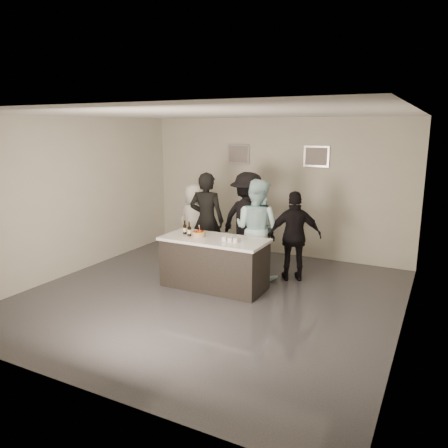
{
  "coord_description": "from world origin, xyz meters",
  "views": [
    {
      "loc": [
        3.38,
        -6.08,
        2.78
      ],
      "look_at": [
        0.0,
        0.5,
        1.15
      ],
      "focal_mm": 35.0,
      "sensor_mm": 36.0,
      "label": 1
    }
  ],
  "objects_px": {
    "cake": "(199,235)",
    "person_main_black": "(207,221)",
    "person_guest_back": "(248,220)",
    "person_guest_right": "(295,236)",
    "bar_counter": "(214,263)",
    "beer_bottle_b": "(189,229)",
    "person_guest_left": "(195,222)",
    "beer_bottle_a": "(185,227)",
    "person_main_blue": "(257,229)"
  },
  "relations": [
    {
      "from": "bar_counter",
      "to": "cake",
      "type": "bearing_deg",
      "value": -174.55
    },
    {
      "from": "beer_bottle_b",
      "to": "person_guest_left",
      "type": "height_order",
      "value": "person_guest_left"
    },
    {
      "from": "cake",
      "to": "person_main_black",
      "type": "bearing_deg",
      "value": 111.83
    },
    {
      "from": "beer_bottle_b",
      "to": "person_guest_back",
      "type": "bearing_deg",
      "value": 72.16
    },
    {
      "from": "bar_counter",
      "to": "person_main_black",
      "type": "height_order",
      "value": "person_main_black"
    },
    {
      "from": "person_main_blue",
      "to": "person_guest_back",
      "type": "xyz_separation_m",
      "value": [
        -0.43,
        0.55,
        0.03
      ]
    },
    {
      "from": "beer_bottle_a",
      "to": "beer_bottle_b",
      "type": "bearing_deg",
      "value": -30.0
    },
    {
      "from": "person_guest_right",
      "to": "cake",
      "type": "bearing_deg",
      "value": 10.09
    },
    {
      "from": "beer_bottle_a",
      "to": "person_guest_right",
      "type": "relative_size",
      "value": 0.16
    },
    {
      "from": "person_main_black",
      "to": "person_guest_back",
      "type": "relative_size",
      "value": 1.0
    },
    {
      "from": "beer_bottle_a",
      "to": "person_guest_right",
      "type": "bearing_deg",
      "value": 30.04
    },
    {
      "from": "person_main_blue",
      "to": "bar_counter",
      "type": "bearing_deg",
      "value": 70.17
    },
    {
      "from": "beer_bottle_b",
      "to": "beer_bottle_a",
      "type": "bearing_deg",
      "value": 150.0
    },
    {
      "from": "person_main_black",
      "to": "person_guest_right",
      "type": "xyz_separation_m",
      "value": [
        1.82,
        0.07,
        -0.13
      ]
    },
    {
      "from": "cake",
      "to": "person_guest_left",
      "type": "distance_m",
      "value": 1.68
    },
    {
      "from": "cake",
      "to": "beer_bottle_a",
      "type": "relative_size",
      "value": 0.9
    },
    {
      "from": "bar_counter",
      "to": "beer_bottle_a",
      "type": "relative_size",
      "value": 7.15
    },
    {
      "from": "beer_bottle_a",
      "to": "person_guest_left",
      "type": "xyz_separation_m",
      "value": [
        -0.61,
        1.36,
        -0.22
      ]
    },
    {
      "from": "beer_bottle_b",
      "to": "person_guest_left",
      "type": "distance_m",
      "value": 1.65
    },
    {
      "from": "bar_counter",
      "to": "person_guest_right",
      "type": "relative_size",
      "value": 1.11
    },
    {
      "from": "cake",
      "to": "beer_bottle_b",
      "type": "height_order",
      "value": "beer_bottle_b"
    },
    {
      "from": "person_guest_back",
      "to": "bar_counter",
      "type": "bearing_deg",
      "value": 103.38
    },
    {
      "from": "person_guest_back",
      "to": "person_main_blue",
      "type": "bearing_deg",
      "value": 141.81
    },
    {
      "from": "person_main_black",
      "to": "bar_counter",
      "type": "bearing_deg",
      "value": 115.08
    },
    {
      "from": "person_main_black",
      "to": "person_guest_left",
      "type": "xyz_separation_m",
      "value": [
        -0.53,
        0.43,
        -0.16
      ]
    },
    {
      "from": "person_guest_left",
      "to": "person_guest_back",
      "type": "height_order",
      "value": "person_guest_back"
    },
    {
      "from": "person_main_black",
      "to": "person_guest_right",
      "type": "relative_size",
      "value": 1.16
    },
    {
      "from": "person_main_blue",
      "to": "person_guest_back",
      "type": "relative_size",
      "value": 0.97
    },
    {
      "from": "bar_counter",
      "to": "person_guest_left",
      "type": "xyz_separation_m",
      "value": [
        -1.22,
        1.37,
        0.36
      ]
    },
    {
      "from": "cake",
      "to": "person_main_black",
      "type": "distance_m",
      "value": 1.05
    },
    {
      "from": "person_guest_left",
      "to": "cake",
      "type": "bearing_deg",
      "value": 124.99
    },
    {
      "from": "beer_bottle_a",
      "to": "person_guest_left",
      "type": "relative_size",
      "value": 0.16
    },
    {
      "from": "cake",
      "to": "person_guest_left",
      "type": "relative_size",
      "value": 0.14
    },
    {
      "from": "person_guest_right",
      "to": "person_guest_left",
      "type": "bearing_deg",
      "value": -34.81
    },
    {
      "from": "beer_bottle_a",
      "to": "person_main_blue",
      "type": "height_order",
      "value": "person_main_blue"
    },
    {
      "from": "bar_counter",
      "to": "beer_bottle_b",
      "type": "xyz_separation_m",
      "value": [
        -0.46,
        -0.07,
        0.58
      ]
    },
    {
      "from": "beer_bottle_a",
      "to": "person_guest_left",
      "type": "bearing_deg",
      "value": 114.06
    },
    {
      "from": "person_main_blue",
      "to": "person_guest_left",
      "type": "bearing_deg",
      "value": -9.85
    },
    {
      "from": "cake",
      "to": "person_guest_back",
      "type": "bearing_deg",
      "value": 77.88
    },
    {
      "from": "bar_counter",
      "to": "beer_bottle_b",
      "type": "distance_m",
      "value": 0.75
    },
    {
      "from": "cake",
      "to": "person_guest_right",
      "type": "relative_size",
      "value": 0.14
    },
    {
      "from": "cake",
      "to": "person_main_blue",
      "type": "height_order",
      "value": "person_main_blue"
    },
    {
      "from": "person_guest_left",
      "to": "person_guest_right",
      "type": "xyz_separation_m",
      "value": [
        2.35,
        -0.36,
        0.02
      ]
    },
    {
      "from": "person_guest_left",
      "to": "person_guest_back",
      "type": "distance_m",
      "value": 1.24
    },
    {
      "from": "cake",
      "to": "person_guest_back",
      "type": "relative_size",
      "value": 0.12
    },
    {
      "from": "person_guest_left",
      "to": "person_guest_right",
      "type": "height_order",
      "value": "person_guest_right"
    },
    {
      "from": "person_guest_back",
      "to": "person_guest_right",
      "type": "bearing_deg",
      "value": 174.9
    },
    {
      "from": "beer_bottle_b",
      "to": "person_guest_right",
      "type": "distance_m",
      "value": 1.94
    },
    {
      "from": "person_main_blue",
      "to": "cake",
      "type": "bearing_deg",
      "value": 57.67
    },
    {
      "from": "beer_bottle_a",
      "to": "person_main_black",
      "type": "height_order",
      "value": "person_main_black"
    }
  ]
}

